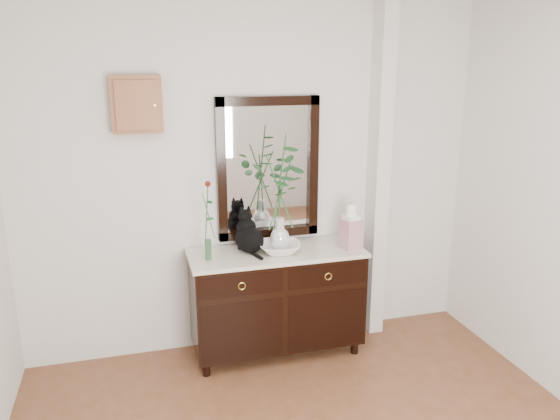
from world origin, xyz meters
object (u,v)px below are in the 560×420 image
object	(u,v)px
sideboard	(277,297)
lotus_bowl	(280,248)
ginger_jar	(351,225)
cat	(249,231)

from	to	relation	value
sideboard	lotus_bowl	distance (m)	0.42
lotus_bowl	ginger_jar	distance (m)	0.57
lotus_bowl	cat	bearing A→B (deg)	158.59
cat	ginger_jar	world-z (taller)	ginger_jar
sideboard	cat	xyz separation A→B (m)	(-0.20, 0.04, 0.54)
cat	sideboard	bearing A→B (deg)	-29.28
cat	ginger_jar	bearing A→B (deg)	-25.68
sideboard	cat	size ratio (longest dim) A/B	4.08
cat	lotus_bowl	world-z (taller)	cat
sideboard	cat	bearing A→B (deg)	167.62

